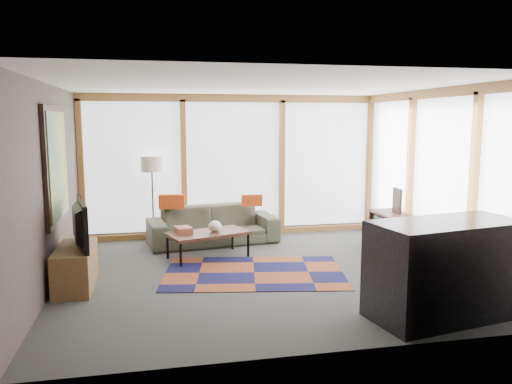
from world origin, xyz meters
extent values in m
plane|color=#323330|center=(0.00, 0.00, 0.00)|extent=(5.50, 5.50, 0.00)
cube|color=#3F342E|center=(-2.75, 0.00, 1.30)|extent=(0.04, 5.00, 2.60)
cube|color=#3F342E|center=(0.00, -2.50, 1.30)|extent=(5.50, 0.04, 2.60)
cube|color=silver|center=(0.00, 0.00, 2.60)|extent=(5.50, 5.00, 0.04)
cube|color=white|center=(0.00, 2.47, 1.30)|extent=(5.30, 0.02, 2.35)
cube|color=white|center=(2.72, 0.00, 1.30)|extent=(0.02, 4.80, 2.35)
cube|color=black|center=(-2.71, 0.30, 1.55)|extent=(0.05, 1.35, 1.55)
cube|color=gold|center=(-2.69, 0.30, 1.55)|extent=(0.02, 1.20, 1.40)
cube|color=brown|center=(-0.10, 0.03, 0.01)|extent=(2.74, 2.01, 0.01)
imported|color=#333427|center=(-0.47, 1.87, 0.32)|extent=(2.31, 1.16, 0.65)
cube|color=#B23A13|center=(-1.16, 1.85, 0.77)|extent=(0.45, 0.18, 0.24)
cube|color=#B23A13|center=(0.22, 1.83, 0.75)|extent=(0.37, 0.13, 0.20)
cube|color=brown|center=(-1.03, 0.98, 0.45)|extent=(0.29, 0.33, 0.10)
ellipsoid|color=beige|center=(-0.54, 0.96, 0.50)|extent=(0.24, 0.24, 0.18)
ellipsoid|color=black|center=(2.46, -0.41, 0.66)|extent=(0.26, 0.26, 0.11)
ellipsoid|color=black|center=(2.45, 0.00, 0.64)|extent=(0.20, 0.20, 0.08)
cube|color=black|center=(2.53, 0.96, 0.81)|extent=(0.07, 0.31, 0.41)
cube|color=brown|center=(-2.47, -0.11, 0.27)|extent=(0.44, 1.07, 0.53)
imported|color=black|center=(-2.46, -0.11, 0.83)|extent=(0.34, 1.03, 0.59)
cube|color=black|center=(1.64, -1.92, 0.53)|extent=(1.79, 1.07, 1.06)
camera|label=1|loc=(-1.45, -6.63, 2.13)|focal=35.00mm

